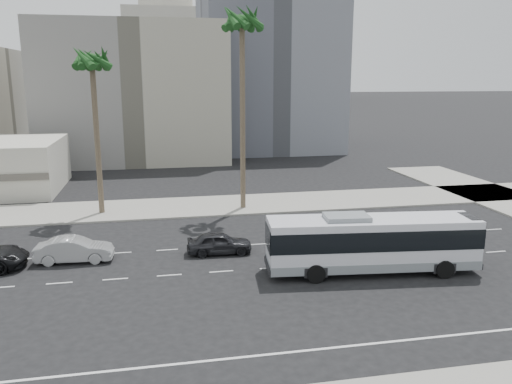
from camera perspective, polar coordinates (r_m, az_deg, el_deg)
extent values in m
plane|color=black|center=(31.61, 7.07, -8.02)|extent=(700.00, 700.00, 0.00)
cube|color=gray|center=(45.91, 1.09, -1.25)|extent=(120.00, 7.00, 0.15)
cube|color=gray|center=(73.12, -13.35, 10.68)|extent=(24.00, 18.00, 18.00)
cube|color=#575A64|center=(81.94, 1.22, 13.99)|extent=(20.00, 20.00, 26.00)
cube|color=beige|center=(278.36, -9.89, 14.73)|extent=(42.00, 42.00, 44.00)
cube|color=gray|center=(264.80, 0.84, 17.85)|extent=(26.00, 26.00, 70.00)
cube|color=gray|center=(299.39, 4.48, 16.25)|extent=(22.00, 22.00, 60.00)
cube|color=silver|center=(30.42, 12.79, -5.35)|extent=(12.27, 3.87, 2.70)
cube|color=black|center=(30.31, 12.83, -4.70)|extent=(12.33, 3.93, 1.14)
cube|color=slate|center=(30.80, 12.69, -7.47)|extent=(12.29, 3.91, 0.52)
cube|color=slate|center=(29.42, 10.15, -2.89)|extent=(2.65, 1.91, 0.31)
cube|color=#262628|center=(32.78, 22.09, -2.50)|extent=(0.81, 1.93, 0.31)
cylinder|color=black|center=(31.48, 20.14, -7.81)|extent=(1.04, 0.31, 1.04)
cylinder|color=black|center=(33.63, 17.81, -6.33)|extent=(1.04, 0.31, 1.04)
cylinder|color=black|center=(28.48, 7.14, -9.28)|extent=(1.04, 0.31, 1.04)
cylinder|color=black|center=(30.85, 5.59, -7.49)|extent=(1.04, 0.31, 1.04)
imported|color=black|center=(33.16, -4.11, -5.66)|extent=(1.88, 4.24, 1.42)
imported|color=#9E9EA0|center=(33.55, -19.55, -6.07)|extent=(1.85, 4.69, 1.52)
cylinder|color=brown|center=(42.98, -1.50, 7.99)|extent=(0.42, 0.42, 15.23)
cylinder|color=brown|center=(43.35, -17.25, 5.44)|extent=(0.38, 0.38, 12.18)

